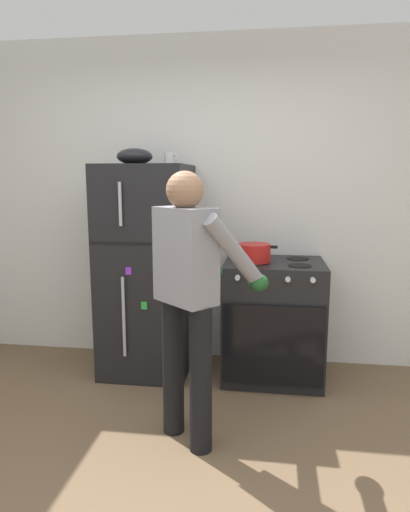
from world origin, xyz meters
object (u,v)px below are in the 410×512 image
red_pot (254,253)px  coffee_mug (169,158)px  refrigerator (147,270)px  person_cook (191,285)px  stove_range (273,320)px  mixing_bowl (135,156)px

red_pot → coffee_mug: 0.98m
refrigerator → person_cook: refrigerator is taller
stove_range → person_cook: (-0.49, -0.95, 0.49)m
refrigerator → person_cook: bearing=-61.4°
person_cook → stove_range: bearing=62.9°
stove_range → red_pot: red_pot is taller
refrigerator → red_pot: refrigerator is taller
stove_range → red_pot: 0.56m
refrigerator → stove_range: size_ratio=1.78×
red_pot → mixing_bowl: bearing=176.9°
refrigerator → coffee_mug: (0.18, 0.05, 0.88)m
person_cook → coffee_mug: coffee_mug is taller
person_cook → red_pot: size_ratio=4.48×
refrigerator → person_cook: size_ratio=1.04×
red_pot → person_cook: bearing=-109.7°
stove_range → mixing_bowl: (-1.09, 0.01, 1.26)m
refrigerator → mixing_bowl: size_ratio=6.03×
stove_range → person_cook: size_ratio=0.58×
person_cook → red_pot: person_cook is taller
refrigerator → mixing_bowl: (-0.08, 0.00, 0.89)m
mixing_bowl → red_pot: bearing=-3.1°
stove_range → person_cook: bearing=-117.1°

